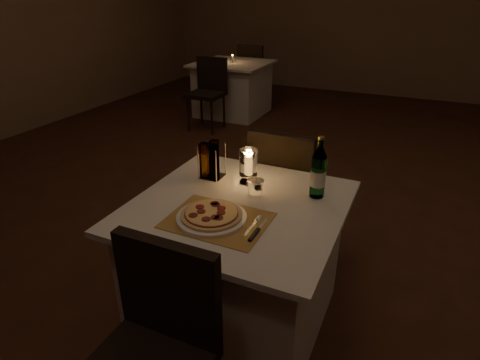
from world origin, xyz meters
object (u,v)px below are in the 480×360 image
at_px(chair_near, 155,338).
at_px(chair_far, 284,181).
at_px(main_table, 238,265).
at_px(plate, 212,217).
at_px(hurricane_candle, 249,164).
at_px(water_bottle, 318,173).
at_px(pizza, 211,214).
at_px(tumbler, 255,188).
at_px(neighbor_table_left, 233,88).

relative_size(chair_near, chair_far, 1.00).
bearing_deg(chair_near, main_table, 90.00).
xyz_separation_m(plate, hurricane_candle, (-0.00, 0.42, 0.10)).
bearing_deg(chair_far, water_bottle, -55.87).
distance_m(chair_near, chair_far, 1.43).
xyz_separation_m(plate, pizza, (-0.00, 0.00, 0.02)).
height_order(chair_near, hurricane_candle, hurricane_candle).
bearing_deg(main_table, tumbler, 68.21).
bearing_deg(main_table, plate, -105.52).
xyz_separation_m(main_table, plate, (-0.05, -0.18, 0.38)).
bearing_deg(neighbor_table_left, water_bottle, -58.48).
relative_size(plate, water_bottle, 1.01).
bearing_deg(main_table, neighbor_table_left, 115.91).
height_order(tumbler, neighbor_table_left, tumbler).
distance_m(main_table, pizza, 0.44).
xyz_separation_m(main_table, chair_near, (-0.00, -0.71, 0.18)).
xyz_separation_m(chair_near, plate, (-0.05, 0.53, 0.20)).
bearing_deg(chair_near, neighbor_table_left, 112.14).
bearing_deg(water_bottle, hurricane_candle, 179.86).
height_order(plate, tumbler, tumbler).
height_order(chair_far, pizza, chair_far).
distance_m(pizza, water_bottle, 0.57).
distance_m(pizza, hurricane_candle, 0.43).
relative_size(main_table, water_bottle, 3.17).
bearing_deg(chair_far, hurricane_candle, -96.01).
relative_size(water_bottle, neighbor_table_left, 0.32).
distance_m(plate, tumbler, 0.31).
relative_size(chair_far, water_bottle, 2.85).
distance_m(chair_near, hurricane_candle, 1.00).
bearing_deg(plate, chair_near, -84.65).
relative_size(chair_far, neighbor_table_left, 0.90).
xyz_separation_m(chair_near, chair_far, (0.00, 1.43, 0.00)).
bearing_deg(chair_far, main_table, -90.00).
relative_size(water_bottle, hurricane_candle, 1.68).
distance_m(main_table, plate, 0.42).
bearing_deg(main_table, chair_far, 90.00).
xyz_separation_m(plate, water_bottle, (0.37, 0.42, 0.12)).
relative_size(main_table, chair_far, 1.11).
xyz_separation_m(pizza, tumbler, (0.09, 0.29, 0.02)).
relative_size(main_table, hurricane_candle, 5.30).
bearing_deg(plate, water_bottle, 48.16).
distance_m(chair_near, pizza, 0.58).
height_order(chair_far, water_bottle, water_bottle).
distance_m(hurricane_candle, neighbor_table_left, 3.88).
xyz_separation_m(pizza, hurricane_candle, (0.00, 0.42, 0.08)).
height_order(chair_near, pizza, chair_near).
relative_size(hurricane_candle, neighbor_table_left, 0.19).
bearing_deg(neighbor_table_left, plate, -65.76).
height_order(water_bottle, hurricane_candle, water_bottle).
distance_m(chair_far, hurricane_candle, 0.57).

